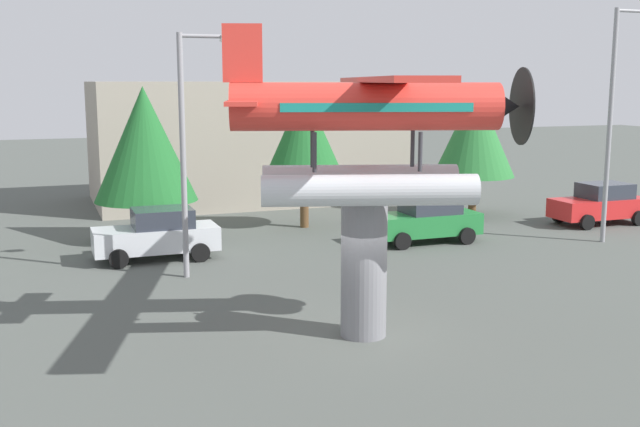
{
  "coord_description": "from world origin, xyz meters",
  "views": [
    {
      "loc": [
        -7.16,
        -16.23,
        6.06
      ],
      "look_at": [
        0.0,
        3.0,
        2.5
      ],
      "focal_mm": 42.9,
      "sensor_mm": 36.0,
      "label": 1
    }
  ],
  "objects_px": {
    "display_pedestal": "(364,268)",
    "tree_far_east": "(475,131)",
    "floatplane_monument": "(371,128)",
    "streetlight_secondary": "(615,110)",
    "car_far_green": "(425,219)",
    "tree_east": "(145,144)",
    "tree_center_back": "(304,128)",
    "car_mid_silver": "(158,234)",
    "streetlight_primary": "(189,137)",
    "storefront_building": "(244,141)",
    "car_distant_red": "(601,204)"
  },
  "relations": [
    {
      "from": "floatplane_monument",
      "to": "tree_east",
      "type": "distance_m",
      "value": 13.75
    },
    {
      "from": "floatplane_monument",
      "to": "car_far_green",
      "type": "xyz_separation_m",
      "value": [
        6.43,
        9.15,
        -4.12
      ]
    },
    {
      "from": "car_distant_red",
      "to": "streetlight_secondary",
      "type": "relative_size",
      "value": 0.48
    },
    {
      "from": "streetlight_primary",
      "to": "tree_east",
      "type": "xyz_separation_m",
      "value": [
        -0.54,
        6.18,
        -0.67
      ]
    },
    {
      "from": "streetlight_primary",
      "to": "display_pedestal",
      "type": "bearing_deg",
      "value": -68.58
    },
    {
      "from": "tree_center_back",
      "to": "tree_far_east",
      "type": "xyz_separation_m",
      "value": [
        8.1,
        -0.01,
        -0.34
      ]
    },
    {
      "from": "car_far_green",
      "to": "tree_far_east",
      "type": "bearing_deg",
      "value": -137.14
    },
    {
      "from": "display_pedestal",
      "to": "car_mid_silver",
      "type": "height_order",
      "value": "display_pedestal"
    },
    {
      "from": "floatplane_monument",
      "to": "tree_far_east",
      "type": "distance_m",
      "value": 17.65
    },
    {
      "from": "floatplane_monument",
      "to": "storefront_building",
      "type": "height_order",
      "value": "floatplane_monument"
    },
    {
      "from": "display_pedestal",
      "to": "tree_far_east",
      "type": "relative_size",
      "value": 0.57
    },
    {
      "from": "car_mid_silver",
      "to": "display_pedestal",
      "type": "bearing_deg",
      "value": 109.24
    },
    {
      "from": "tree_center_back",
      "to": "tree_far_east",
      "type": "distance_m",
      "value": 8.11
    },
    {
      "from": "streetlight_primary",
      "to": "storefront_building",
      "type": "height_order",
      "value": "streetlight_primary"
    },
    {
      "from": "streetlight_secondary",
      "to": "tree_center_back",
      "type": "distance_m",
      "value": 12.01
    },
    {
      "from": "streetlight_primary",
      "to": "tree_center_back",
      "type": "height_order",
      "value": "streetlight_primary"
    },
    {
      "from": "car_mid_silver",
      "to": "tree_east",
      "type": "relative_size",
      "value": 0.71
    },
    {
      "from": "streetlight_primary",
      "to": "streetlight_secondary",
      "type": "distance_m",
      "value": 15.9
    },
    {
      "from": "car_far_green",
      "to": "streetlight_secondary",
      "type": "bearing_deg",
      "value": 160.59
    },
    {
      "from": "tree_far_east",
      "to": "floatplane_monument",
      "type": "bearing_deg",
      "value": -129.52
    },
    {
      "from": "car_far_green",
      "to": "tree_east",
      "type": "distance_m",
      "value": 11.04
    },
    {
      "from": "streetlight_primary",
      "to": "tree_east",
      "type": "height_order",
      "value": "streetlight_primary"
    },
    {
      "from": "display_pedestal",
      "to": "tree_far_east",
      "type": "distance_m",
      "value": 17.8
    },
    {
      "from": "car_mid_silver",
      "to": "tree_center_back",
      "type": "height_order",
      "value": "tree_center_back"
    },
    {
      "from": "display_pedestal",
      "to": "storefront_building",
      "type": "bearing_deg",
      "value": 82.45
    },
    {
      "from": "car_distant_red",
      "to": "tree_east",
      "type": "distance_m",
      "value": 19.19
    },
    {
      "from": "car_mid_silver",
      "to": "tree_far_east",
      "type": "relative_size",
      "value": 0.72
    },
    {
      "from": "display_pedestal",
      "to": "car_mid_silver",
      "type": "bearing_deg",
      "value": 109.24
    },
    {
      "from": "floatplane_monument",
      "to": "streetlight_secondary",
      "type": "xyz_separation_m",
      "value": [
        13.0,
        6.83,
        -0.01
      ]
    },
    {
      "from": "car_far_green",
      "to": "streetlight_primary",
      "type": "relative_size",
      "value": 0.56
    },
    {
      "from": "tree_east",
      "to": "tree_center_back",
      "type": "distance_m",
      "value": 6.55
    },
    {
      "from": "floatplane_monument",
      "to": "car_mid_silver",
      "type": "xyz_separation_m",
      "value": [
        -3.55,
        9.85,
        -4.12
      ]
    },
    {
      "from": "streetlight_primary",
      "to": "streetlight_secondary",
      "type": "height_order",
      "value": "streetlight_secondary"
    },
    {
      "from": "car_mid_silver",
      "to": "tree_east",
      "type": "distance_m",
      "value": 4.42
    },
    {
      "from": "storefront_building",
      "to": "tree_east",
      "type": "distance_m",
      "value": 10.78
    },
    {
      "from": "streetlight_primary",
      "to": "car_mid_silver",
      "type": "bearing_deg",
      "value": 103.44
    },
    {
      "from": "storefront_building",
      "to": "tree_far_east",
      "type": "xyz_separation_m",
      "value": [
        8.42,
        -8.45,
        0.81
      ]
    },
    {
      "from": "storefront_building",
      "to": "tree_east",
      "type": "bearing_deg",
      "value": -125.25
    },
    {
      "from": "car_mid_silver",
      "to": "streetlight_secondary",
      "type": "height_order",
      "value": "streetlight_secondary"
    },
    {
      "from": "car_mid_silver",
      "to": "tree_east",
      "type": "bearing_deg",
      "value": -92.17
    },
    {
      "from": "tree_center_back",
      "to": "tree_far_east",
      "type": "height_order",
      "value": "tree_far_east"
    },
    {
      "from": "display_pedestal",
      "to": "storefront_building",
      "type": "distance_m",
      "value": 22.23
    },
    {
      "from": "streetlight_primary",
      "to": "tree_far_east",
      "type": "height_order",
      "value": "streetlight_primary"
    },
    {
      "from": "tree_far_east",
      "to": "car_far_green",
      "type": "bearing_deg",
      "value": -137.14
    },
    {
      "from": "display_pedestal",
      "to": "tree_east",
      "type": "xyz_separation_m",
      "value": [
        -3.29,
        13.21,
        2.04
      ]
    },
    {
      "from": "floatplane_monument",
      "to": "display_pedestal",
      "type": "bearing_deg",
      "value": -180.0
    },
    {
      "from": "car_distant_red",
      "to": "tree_east",
      "type": "height_order",
      "value": "tree_east"
    },
    {
      "from": "tree_east",
      "to": "tree_far_east",
      "type": "distance_m",
      "value": 14.63
    },
    {
      "from": "car_far_green",
      "to": "tree_east",
      "type": "xyz_separation_m",
      "value": [
        -9.85,
        4.1,
        2.83
      ]
    },
    {
      "from": "tree_center_back",
      "to": "streetlight_secondary",
      "type": "bearing_deg",
      "value": -34.34
    }
  ]
}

